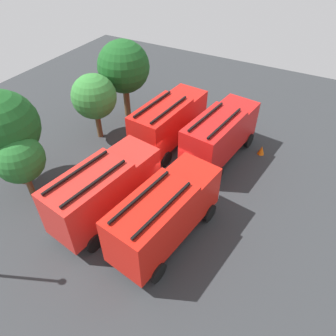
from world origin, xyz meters
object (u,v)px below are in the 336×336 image
at_px(fire_truck_0, 165,212).
at_px(firefighter_0, 181,105).
at_px(fire_truck_3, 169,120).
at_px(tree_1, 3,126).
at_px(fire_truck_2, 105,189).
at_px(tree_0, 19,159).
at_px(traffic_cone_2, 148,130).
at_px(tree_3, 124,67).
at_px(traffic_cone_1, 144,208).
at_px(firefighter_1, 155,113).
at_px(tree_2, 94,97).
at_px(traffic_cone_0, 261,150).
at_px(fire_truck_1, 220,133).

height_order(fire_truck_0, firefighter_0, fire_truck_0).
xyz_separation_m(fire_truck_3, tree_1, (-8.59, 6.51, 2.30)).
height_order(fire_truck_2, firefighter_0, fire_truck_2).
relative_size(fire_truck_2, tree_0, 1.64).
distance_m(firefighter_0, traffic_cone_2, 4.23).
bearing_deg(fire_truck_3, traffic_cone_2, 82.02).
bearing_deg(tree_3, traffic_cone_1, -140.68).
bearing_deg(tree_1, fire_truck_0, -86.95).
height_order(fire_truck_0, fire_truck_3, same).
bearing_deg(firefighter_0, traffic_cone_2, -102.62).
relative_size(fire_truck_3, firefighter_1, 4.11).
bearing_deg(tree_2, tree_1, 171.09).
height_order(tree_1, traffic_cone_2, tree_1).
relative_size(tree_0, traffic_cone_0, 6.40).
bearing_deg(traffic_cone_0, tree_2, 108.12).
xyz_separation_m(tree_1, tree_2, (6.85, -1.07, -0.94)).
bearing_deg(tree_3, tree_1, 173.97).
height_order(fire_truck_2, tree_0, tree_0).
height_order(fire_truck_1, firefighter_1, fire_truck_1).
height_order(firefighter_0, tree_3, tree_3).
xyz_separation_m(firefighter_0, firefighter_1, (-2.51, 1.26, 0.13)).
height_order(fire_truck_2, tree_1, tree_1).
bearing_deg(traffic_cone_0, tree_0, 134.72).
distance_m(tree_2, traffic_cone_0, 13.15).
height_order(fire_truck_2, fire_truck_3, same).
bearing_deg(traffic_cone_1, fire_truck_0, -117.07).
relative_size(tree_1, tree_2, 1.27).
bearing_deg(tree_3, tree_0, -177.75).
xyz_separation_m(tree_2, traffic_cone_0, (3.97, -12.13, -3.16)).
xyz_separation_m(firefighter_1, traffic_cone_2, (-1.56, -0.28, -0.74)).
xyz_separation_m(tree_0, tree_2, (7.54, 0.50, 0.44)).
relative_size(fire_truck_1, fire_truck_2, 1.00).
xyz_separation_m(fire_truck_1, fire_truck_2, (-8.38, 3.70, 0.00)).
relative_size(traffic_cone_1, traffic_cone_2, 1.12).
relative_size(fire_truck_3, tree_2, 1.41).
xyz_separation_m(firefighter_1, tree_2, (-3.82, 2.90, 2.50)).
xyz_separation_m(fire_truck_2, tree_2, (6.40, 5.72, 1.36)).
bearing_deg(traffic_cone_0, traffic_cone_1, 153.06).
relative_size(tree_3, traffic_cone_0, 9.19).
bearing_deg(tree_1, firefighter_1, -20.43).
height_order(fire_truck_3, tree_3, tree_3).
relative_size(firefighter_0, tree_0, 0.35).
bearing_deg(tree_2, fire_truck_2, -138.23).
distance_m(firefighter_0, traffic_cone_1, 12.00).
distance_m(fire_truck_3, firefighter_1, 3.47).
distance_m(fire_truck_0, traffic_cone_0, 10.71).
bearing_deg(firefighter_0, fire_truck_0, -65.72).
bearing_deg(traffic_cone_1, tree_0, 108.65).
distance_m(fire_truck_1, tree_1, 13.90).
distance_m(tree_2, tree_3, 3.97).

